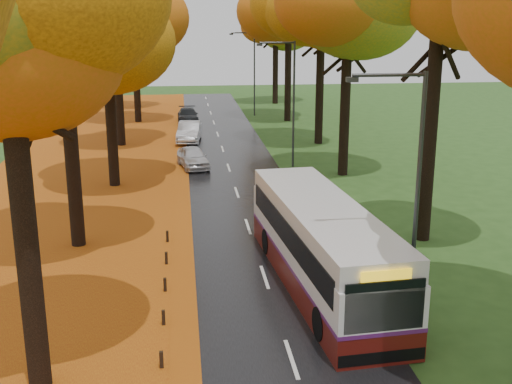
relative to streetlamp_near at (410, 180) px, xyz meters
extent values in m
cube|color=black|center=(-3.95, 17.00, -4.69)|extent=(6.50, 90.00, 0.04)
cube|color=silver|center=(-3.95, 17.00, -4.67)|extent=(0.12, 90.00, 0.01)
cube|color=maroon|center=(-12.95, 17.00, -4.70)|extent=(12.00, 90.00, 0.02)
cube|color=#BD7613|center=(-7.00, 17.00, -4.67)|extent=(0.90, 90.00, 0.01)
cylinder|color=black|center=(-10.85, -2.50, -0.43)|extent=(0.60, 0.60, 8.58)
ellipsoid|color=#CF5917|center=(-10.85, -2.50, 4.93)|extent=(9.20, 9.20, 7.18)
cylinder|color=black|center=(-11.45, 8.50, -0.14)|extent=(0.60, 0.60, 9.15)
cylinder|color=black|center=(-10.85, 18.50, -0.71)|extent=(0.60, 0.60, 8.00)
ellipsoid|color=#CF5917|center=(-10.85, 18.50, 4.29)|extent=(9.20, 9.20, 7.18)
cylinder|color=black|center=(-11.45, 30.50, -0.43)|extent=(0.60, 0.60, 8.58)
ellipsoid|color=#CF5917|center=(-11.45, 30.50, 4.93)|extent=(8.00, 8.00, 6.24)
cylinder|color=black|center=(-10.85, 41.50, -0.14)|extent=(0.60, 0.60, 9.15)
ellipsoid|color=#CF5917|center=(-10.85, 41.50, 5.58)|extent=(9.20, 9.20, 7.18)
cylinder|color=black|center=(-11.45, 51.50, -0.71)|extent=(0.60, 0.60, 8.00)
ellipsoid|color=#CF5917|center=(-11.45, 51.50, 4.29)|extent=(8.00, 8.00, 6.24)
cylinder|color=black|center=(3.55, 7.50, -0.11)|extent=(0.60, 0.60, 9.22)
cylinder|color=black|center=(2.95, 19.50, -0.62)|extent=(0.60, 0.60, 8.19)
ellipsoid|color=orange|center=(2.95, 19.50, 4.50)|extent=(9.20, 9.20, 7.18)
cylinder|color=black|center=(3.55, 29.50, -0.36)|extent=(0.60, 0.60, 8.70)
ellipsoid|color=orange|center=(3.55, 29.50, 5.08)|extent=(8.20, 8.20, 6.40)
cylinder|color=black|center=(2.95, 40.50, -0.11)|extent=(0.60, 0.60, 9.22)
ellipsoid|color=orange|center=(2.95, 40.50, 5.65)|extent=(9.20, 9.20, 7.18)
cylinder|color=black|center=(3.55, 52.50, -0.62)|extent=(0.60, 0.60, 8.19)
ellipsoid|color=orange|center=(3.55, 52.50, 4.50)|extent=(8.20, 8.20, 6.40)
cube|color=black|center=(-7.65, -2.00, -4.45)|extent=(0.11, 0.11, 0.52)
cube|color=black|center=(-7.65, 0.60, -4.45)|extent=(0.11, 0.11, 0.52)
cube|color=black|center=(-7.65, 3.20, -4.45)|extent=(0.11, 0.11, 0.52)
cube|color=black|center=(-7.65, 5.80, -4.45)|extent=(0.11, 0.11, 0.52)
cube|color=black|center=(-7.65, 8.40, -4.45)|extent=(0.11, 0.11, 0.52)
cylinder|color=#333538|center=(0.25, 0.00, -0.71)|extent=(0.14, 0.14, 8.00)
cylinder|color=#333538|center=(-0.85, 0.00, 3.19)|extent=(2.20, 0.11, 0.11)
cube|color=#333538|center=(-1.95, 0.00, 3.07)|extent=(0.35, 0.18, 0.14)
cylinder|color=#333538|center=(0.25, 22.00, -0.71)|extent=(0.14, 0.14, 8.00)
cylinder|color=#333538|center=(-0.85, 22.00, 3.19)|extent=(2.20, 0.11, 0.11)
cube|color=#333538|center=(-1.95, 22.00, 3.07)|extent=(0.35, 0.18, 0.14)
cylinder|color=#333538|center=(0.25, 44.00, -0.71)|extent=(0.14, 0.14, 8.00)
cylinder|color=#333538|center=(-0.85, 44.00, 3.19)|extent=(2.20, 0.11, 0.11)
cube|color=#333538|center=(-1.95, 44.00, 3.07)|extent=(0.35, 0.18, 0.14)
cube|color=#4D100C|center=(-2.00, 3.06, -4.20)|extent=(3.62, 11.79, 0.95)
cube|color=silver|center=(-2.00, 3.06, -3.04)|extent=(3.62, 11.79, 1.37)
cube|color=silver|center=(-2.00, 3.06, -1.98)|extent=(3.54, 11.56, 0.74)
cube|color=#521A5B|center=(-2.00, 3.06, -3.67)|extent=(3.64, 11.82, 0.13)
cube|color=black|center=(-2.00, 3.06, -2.61)|extent=(3.57, 10.87, 0.90)
cube|color=black|center=(-1.51, -2.70, -2.83)|extent=(2.32, 0.26, 1.48)
cube|color=yellow|center=(-1.51, -2.70, -1.91)|extent=(1.45, 0.18, 0.30)
cube|color=black|center=(-1.51, -2.68, -4.38)|extent=(2.59, 0.34, 0.37)
cylinder|color=black|center=(-2.86, -0.98, -4.15)|extent=(0.38, 1.08, 1.06)
cylinder|color=black|center=(-0.47, -0.78, -4.15)|extent=(0.38, 1.08, 1.06)
cylinder|color=black|center=(-3.49, 6.42, -4.15)|extent=(0.38, 1.08, 1.06)
cylinder|color=black|center=(-1.10, 6.63, -4.15)|extent=(0.38, 1.08, 1.06)
imported|color=silver|center=(-6.22, 22.34, -4.00)|extent=(2.32, 4.16, 1.34)
imported|color=#A6A9AE|center=(-6.30, 31.13, -3.91)|extent=(2.13, 4.81, 1.53)
imported|color=black|center=(-6.30, 40.32, -4.03)|extent=(1.91, 4.48, 1.29)
camera|label=1|loc=(-6.88, -18.24, 4.89)|focal=45.00mm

